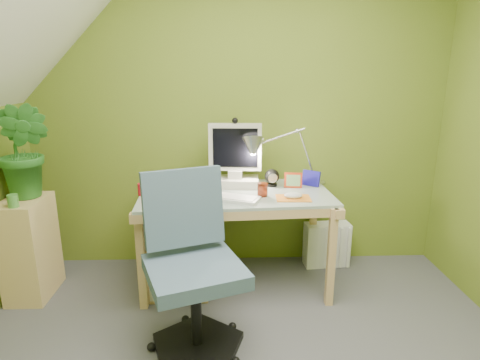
{
  "coord_description": "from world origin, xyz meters",
  "views": [
    {
      "loc": [
        -0.08,
        -1.49,
        1.54
      ],
      "look_at": [
        0.0,
        1.0,
        0.85
      ],
      "focal_mm": 30.0,
      "sensor_mm": 36.0,
      "label": 1
    }
  ],
  "objects_px": {
    "monitor": "(235,149)",
    "radiator": "(327,244)",
    "task_chair": "(195,268)",
    "desk": "(236,240)",
    "desk_lamp": "(297,144)",
    "potted_plant": "(25,151)",
    "side_ledge": "(30,248)"
  },
  "relations": [
    {
      "from": "monitor",
      "to": "radiator",
      "type": "xyz_separation_m",
      "value": [
        0.74,
        0.1,
        -0.81
      ]
    },
    {
      "from": "monitor",
      "to": "task_chair",
      "type": "bearing_deg",
      "value": -101.19
    },
    {
      "from": "desk",
      "to": "task_chair",
      "type": "distance_m",
      "value": 0.77
    },
    {
      "from": "desk_lamp",
      "to": "task_chair",
      "type": "height_order",
      "value": "desk_lamp"
    },
    {
      "from": "potted_plant",
      "to": "radiator",
      "type": "bearing_deg",
      "value": 8.43
    },
    {
      "from": "monitor",
      "to": "task_chair",
      "type": "xyz_separation_m",
      "value": [
        -0.24,
        -0.89,
        -0.48
      ]
    },
    {
      "from": "desk",
      "to": "side_ledge",
      "type": "distance_m",
      "value": 1.43
    },
    {
      "from": "monitor",
      "to": "potted_plant",
      "type": "distance_m",
      "value": 1.41
    },
    {
      "from": "side_ledge",
      "to": "potted_plant",
      "type": "relative_size",
      "value": 1.09
    },
    {
      "from": "potted_plant",
      "to": "radiator",
      "type": "height_order",
      "value": "potted_plant"
    },
    {
      "from": "desk_lamp",
      "to": "side_ledge",
      "type": "bearing_deg",
      "value": -161.72
    },
    {
      "from": "desk_lamp",
      "to": "potted_plant",
      "type": "bearing_deg",
      "value": -163.09
    },
    {
      "from": "desk",
      "to": "potted_plant",
      "type": "xyz_separation_m",
      "value": [
        -1.39,
        -0.04,
        0.67
      ]
    },
    {
      "from": "side_ledge",
      "to": "potted_plant",
      "type": "distance_m",
      "value": 0.67
    },
    {
      "from": "desk_lamp",
      "to": "potted_plant",
      "type": "distance_m",
      "value": 1.85
    },
    {
      "from": "monitor",
      "to": "side_ledge",
      "type": "distance_m",
      "value": 1.58
    },
    {
      "from": "desk_lamp",
      "to": "side_ledge",
      "type": "distance_m",
      "value": 2.01
    },
    {
      "from": "side_ledge",
      "to": "task_chair",
      "type": "height_order",
      "value": "task_chair"
    },
    {
      "from": "monitor",
      "to": "side_ledge",
      "type": "relative_size",
      "value": 0.79
    },
    {
      "from": "side_ledge",
      "to": "task_chair",
      "type": "bearing_deg",
      "value": -27.84
    },
    {
      "from": "potted_plant",
      "to": "task_chair",
      "type": "relative_size",
      "value": 0.63
    },
    {
      "from": "desk",
      "to": "potted_plant",
      "type": "bearing_deg",
      "value": 177.84
    },
    {
      "from": "side_ledge",
      "to": "monitor",
      "type": "bearing_deg",
      "value": 10.54
    },
    {
      "from": "desk",
      "to": "side_ledge",
      "type": "xyz_separation_m",
      "value": [
        -1.43,
        -0.09,
        -0.0
      ]
    },
    {
      "from": "desk_lamp",
      "to": "task_chair",
      "type": "bearing_deg",
      "value": -117.37
    },
    {
      "from": "task_chair",
      "to": "radiator",
      "type": "height_order",
      "value": "task_chair"
    },
    {
      "from": "monitor",
      "to": "radiator",
      "type": "height_order",
      "value": "monitor"
    },
    {
      "from": "monitor",
      "to": "side_ledge",
      "type": "height_order",
      "value": "monitor"
    },
    {
      "from": "monitor",
      "to": "task_chair",
      "type": "height_order",
      "value": "monitor"
    },
    {
      "from": "monitor",
      "to": "potted_plant",
      "type": "height_order",
      "value": "potted_plant"
    },
    {
      "from": "potted_plant",
      "to": "desk",
      "type": "bearing_deg",
      "value": 1.45
    },
    {
      "from": "desk",
      "to": "task_chair",
      "type": "xyz_separation_m",
      "value": [
        -0.24,
        -0.71,
        0.15
      ]
    }
  ]
}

